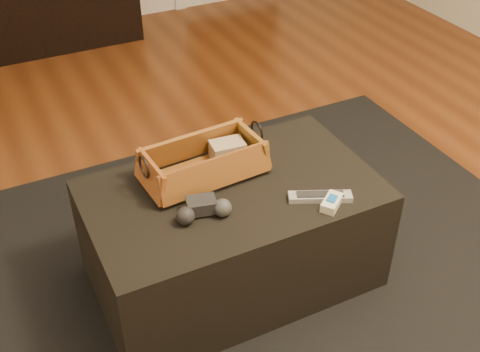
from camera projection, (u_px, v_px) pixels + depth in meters
name	position (u px, v px, depth m)	size (l,w,h in m)	color
floor	(237.00, 278.00, 2.32)	(5.00, 5.50, 0.01)	brown
baseboard	(67.00, 19.00, 4.25)	(5.00, 0.04, 0.12)	white
media_cabinet	(12.00, 4.00, 3.81)	(1.54, 0.45, 0.61)	black
area_rug	(239.00, 285.00, 2.27)	(2.60, 2.00, 0.01)	black
ottoman	(233.00, 234.00, 2.18)	(1.00, 0.60, 0.42)	black
tv_remote	(200.00, 173.00, 2.08)	(0.23, 0.05, 0.02)	black
cloth_bundle	(228.00, 150.00, 2.16)	(0.12, 0.08, 0.07)	tan
wicker_basket	(203.00, 163.00, 2.09)	(0.45, 0.26, 0.15)	#9D6823
game_controller	(203.00, 209.00, 1.92)	(0.19, 0.12, 0.06)	black
silver_remote	(320.00, 197.00, 2.00)	(0.21, 0.13, 0.02)	#ACADB3
cream_gadget	(332.00, 202.00, 1.97)	(0.10, 0.10, 0.04)	white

